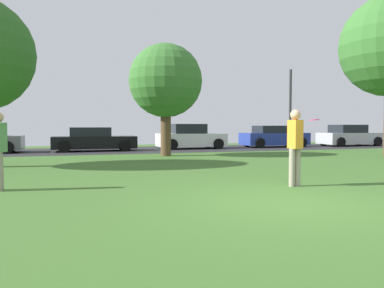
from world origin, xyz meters
name	(u,v)px	position (x,y,z in m)	size (l,w,h in m)	color
ground_plane	(289,203)	(0.00, 0.00, 0.00)	(44.00, 44.00, 0.00)	#3D6628
road_strip	(140,150)	(0.00, 16.00, 0.00)	(44.00, 6.40, 0.01)	#28282B
oak_tree_left	(166,81)	(0.41, 11.25, 3.49)	(3.43, 3.43, 5.23)	brown
person_bystander	(295,143)	(1.21, 1.68, 1.01)	(0.30, 0.34, 1.80)	gray
frisbee_disc	(314,120)	(2.60, 2.91, 1.59)	(0.34, 0.34, 0.05)	#EA2D6B
parked_car_black	(94,140)	(-2.64, 15.75, 0.61)	(4.55, 1.97, 1.32)	black
parked_car_white	(190,137)	(3.16, 16.17, 0.69)	(4.11, 2.09, 1.52)	white
parked_car_blue	(274,137)	(8.97, 16.18, 0.66)	(4.39, 2.01, 1.41)	#233893
parked_car_silver	(350,136)	(14.76, 15.84, 0.67)	(4.36, 2.06, 1.48)	#B7B7BC
street_lamp_post	(290,111)	(7.68, 12.20, 2.25)	(0.14, 0.14, 4.50)	#2D2D33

